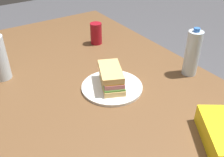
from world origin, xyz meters
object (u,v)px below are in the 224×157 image
Objects in this scene: soda_can_red at (96,33)px; water_bottle_spare at (192,53)px; paper_plate at (112,87)px; dining_table at (102,104)px; sandwich at (111,78)px.

soda_can_red is 0.53× the size of water_bottle_spare.
paper_plate is 1.16× the size of water_bottle_spare.
soda_can_red is 0.57m from water_bottle_spare.
water_bottle_spare is (-0.10, -0.37, 0.10)m from paper_plate.
dining_table is at bearing 75.51° from water_bottle_spare.
dining_table is 8.20× the size of water_bottle_spare.
dining_table is 0.47m from water_bottle_spare.
soda_can_red is at bearing 20.67° from water_bottle_spare.
sandwich is at bearing -97.48° from dining_table.
sandwich is at bearing 157.87° from soda_can_red.
sandwich is 1.68× the size of soda_can_red.
dining_table is 0.49m from soda_can_red.
dining_table is at bearing 152.54° from soda_can_red.
paper_plate is (-0.01, -0.05, 0.08)m from dining_table.
sandwich is (0.00, 0.00, 0.05)m from paper_plate.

